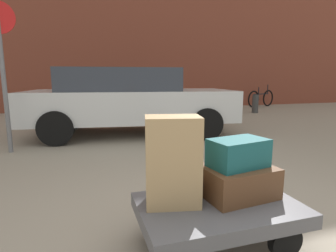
{
  "coord_description": "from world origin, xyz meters",
  "views": [
    {
      "loc": [
        -0.87,
        -1.6,
        1.2
      ],
      "look_at": [
        0.0,
        1.2,
        0.69
      ],
      "focal_mm": 28.93,
      "sensor_mm": 36.0,
      "label": 1
    }
  ],
  "objects_px": {
    "duffel_bag_teal_topmost_pile": "(238,153)",
    "bollard_kerb_far": "(255,104)",
    "parked_car": "(129,99)",
    "suitcase_tan_front_right": "(173,161)",
    "no_parking_sign": "(2,61)",
    "luggage_cart": "(218,213)",
    "bollard_kerb_near": "(190,106)",
    "bicycle_leaning": "(261,98)",
    "suitcase_brown_center": "(237,181)",
    "bollard_kerb_mid": "(224,105)"
  },
  "relations": [
    {
      "from": "duffel_bag_teal_topmost_pile",
      "to": "bollard_kerb_far",
      "type": "bearing_deg",
      "value": 43.54
    },
    {
      "from": "parked_car",
      "to": "bollard_kerb_far",
      "type": "xyz_separation_m",
      "value": [
        4.9,
        2.42,
        -0.44
      ]
    },
    {
      "from": "suitcase_tan_front_right",
      "to": "no_parking_sign",
      "type": "relative_size",
      "value": 0.26
    },
    {
      "from": "duffel_bag_teal_topmost_pile",
      "to": "luggage_cart",
      "type": "bearing_deg",
      "value": -168.77
    },
    {
      "from": "suitcase_tan_front_right",
      "to": "parked_car",
      "type": "xyz_separation_m",
      "value": [
        0.39,
        4.19,
        0.11
      ]
    },
    {
      "from": "bollard_kerb_near",
      "to": "bollard_kerb_far",
      "type": "bearing_deg",
      "value": 0.0
    },
    {
      "from": "bicycle_leaning",
      "to": "no_parking_sign",
      "type": "bearing_deg",
      "value": -149.22
    },
    {
      "from": "bicycle_leaning",
      "to": "bollard_kerb_far",
      "type": "bearing_deg",
      "value": -130.84
    },
    {
      "from": "suitcase_brown_center",
      "to": "bicycle_leaning",
      "type": "bearing_deg",
      "value": 47.09
    },
    {
      "from": "luggage_cart",
      "to": "bicycle_leaning",
      "type": "height_order",
      "value": "bicycle_leaning"
    },
    {
      "from": "duffel_bag_teal_topmost_pile",
      "to": "parked_car",
      "type": "xyz_separation_m",
      "value": [
        -0.11,
        4.2,
        0.09
      ]
    },
    {
      "from": "bollard_kerb_near",
      "to": "luggage_cart",
      "type": "bearing_deg",
      "value": -110.24
    },
    {
      "from": "bollard_kerb_near",
      "to": "no_parking_sign",
      "type": "bearing_deg",
      "value": -143.49
    },
    {
      "from": "bicycle_leaning",
      "to": "bollard_kerb_mid",
      "type": "height_order",
      "value": "bicycle_leaning"
    },
    {
      "from": "parked_car",
      "to": "bollard_kerb_far",
      "type": "height_order",
      "value": "parked_car"
    },
    {
      "from": "luggage_cart",
      "to": "suitcase_brown_center",
      "type": "height_order",
      "value": "suitcase_brown_center"
    },
    {
      "from": "parked_car",
      "to": "suitcase_tan_front_right",
      "type": "bearing_deg",
      "value": -95.28
    },
    {
      "from": "luggage_cart",
      "to": "suitcase_tan_front_right",
      "type": "xyz_separation_m",
      "value": [
        -0.31,
        0.08,
        0.38
      ]
    },
    {
      "from": "bicycle_leaning",
      "to": "luggage_cart",
      "type": "bearing_deg",
      "value": -127.51
    },
    {
      "from": "luggage_cart",
      "to": "no_parking_sign",
      "type": "bearing_deg",
      "value": 121.84
    },
    {
      "from": "suitcase_brown_center",
      "to": "bollard_kerb_mid",
      "type": "bearing_deg",
      "value": 55.91
    },
    {
      "from": "bicycle_leaning",
      "to": "bollard_kerb_far",
      "type": "height_order",
      "value": "bicycle_leaning"
    },
    {
      "from": "suitcase_brown_center",
      "to": "bollard_kerb_mid",
      "type": "relative_size",
      "value": 0.8
    },
    {
      "from": "suitcase_tan_front_right",
      "to": "bicycle_leaning",
      "type": "relative_size",
      "value": 0.37
    },
    {
      "from": "suitcase_tan_front_right",
      "to": "duffel_bag_teal_topmost_pile",
      "type": "xyz_separation_m",
      "value": [
        0.5,
        -0.01,
        0.02
      ]
    },
    {
      "from": "suitcase_brown_center",
      "to": "parked_car",
      "type": "xyz_separation_m",
      "value": [
        -0.11,
        4.2,
        0.31
      ]
    },
    {
      "from": "luggage_cart",
      "to": "duffel_bag_teal_topmost_pile",
      "type": "bearing_deg",
      "value": 21.83
    },
    {
      "from": "suitcase_brown_center",
      "to": "suitcase_tan_front_right",
      "type": "distance_m",
      "value": 0.54
    },
    {
      "from": "no_parking_sign",
      "to": "bollard_kerb_mid",
      "type": "bearing_deg",
      "value": 30.1
    },
    {
      "from": "suitcase_tan_front_right",
      "to": "duffel_bag_teal_topmost_pile",
      "type": "bearing_deg",
      "value": 11.11
    },
    {
      "from": "bollard_kerb_mid",
      "to": "duffel_bag_teal_topmost_pile",
      "type": "bearing_deg",
      "value": -118.12
    },
    {
      "from": "duffel_bag_teal_topmost_pile",
      "to": "parked_car",
      "type": "distance_m",
      "value": 4.2
    },
    {
      "from": "suitcase_brown_center",
      "to": "bollard_kerb_near",
      "type": "height_order",
      "value": "bollard_kerb_near"
    },
    {
      "from": "bollard_kerb_near",
      "to": "bollard_kerb_far",
      "type": "height_order",
      "value": "same"
    },
    {
      "from": "luggage_cart",
      "to": "suitcase_tan_front_right",
      "type": "height_order",
      "value": "suitcase_tan_front_right"
    },
    {
      "from": "suitcase_tan_front_right",
      "to": "bollard_kerb_far",
      "type": "xyz_separation_m",
      "value": [
        5.28,
        6.61,
        -0.33
      ]
    },
    {
      "from": "bicycle_leaning",
      "to": "bollard_kerb_mid",
      "type": "relative_size",
      "value": 2.6
    },
    {
      "from": "suitcase_tan_front_right",
      "to": "parked_car",
      "type": "distance_m",
      "value": 4.21
    },
    {
      "from": "parked_car",
      "to": "no_parking_sign",
      "type": "height_order",
      "value": "no_parking_sign"
    },
    {
      "from": "suitcase_tan_front_right",
      "to": "no_parking_sign",
      "type": "xyz_separation_m",
      "value": [
        -1.76,
        3.25,
        0.82
      ]
    },
    {
      "from": "duffel_bag_teal_topmost_pile",
      "to": "bicycle_leaning",
      "type": "distance_m",
      "value": 10.44
    },
    {
      "from": "bollard_kerb_mid",
      "to": "bicycle_leaning",
      "type": "bearing_deg",
      "value": 32.18
    },
    {
      "from": "luggage_cart",
      "to": "no_parking_sign",
      "type": "xyz_separation_m",
      "value": [
        -2.07,
        3.33,
        1.21
      ]
    },
    {
      "from": "duffel_bag_teal_topmost_pile",
      "to": "bollard_kerb_mid",
      "type": "height_order",
      "value": "duffel_bag_teal_topmost_pile"
    },
    {
      "from": "bicycle_leaning",
      "to": "bollard_kerb_near",
      "type": "height_order",
      "value": "bicycle_leaning"
    },
    {
      "from": "suitcase_tan_front_right",
      "to": "bollard_kerb_far",
      "type": "distance_m",
      "value": 8.47
    },
    {
      "from": "suitcase_brown_center",
      "to": "bollard_kerb_far",
      "type": "distance_m",
      "value": 8.17
    },
    {
      "from": "luggage_cart",
      "to": "duffel_bag_teal_topmost_pile",
      "type": "relative_size",
      "value": 2.69
    },
    {
      "from": "bollard_kerb_near",
      "to": "bollard_kerb_far",
      "type": "relative_size",
      "value": 1.0
    },
    {
      "from": "suitcase_brown_center",
      "to": "bollard_kerb_mid",
      "type": "height_order",
      "value": "bollard_kerb_mid"
    }
  ]
}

